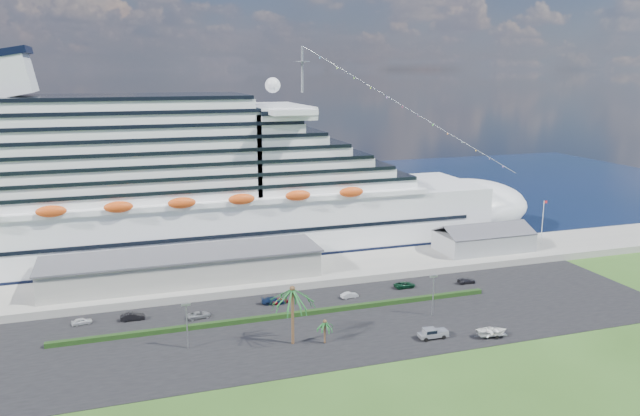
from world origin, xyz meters
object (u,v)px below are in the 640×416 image
object	(u,v)px
pickup_truck	(433,333)
cruise_ship	(185,194)
parked_car_3	(273,300)
boat_trailer	(492,331)

from	to	relation	value
pickup_truck	cruise_ship	bearing A→B (deg)	118.84
cruise_ship	pickup_truck	distance (m)	76.75
cruise_ship	pickup_truck	size ratio (longest dim) A/B	34.31
parked_car_3	pickup_truck	world-z (taller)	pickup_truck
cruise_ship	boat_trailer	world-z (taller)	cruise_ship
parked_car_3	boat_trailer	bearing A→B (deg)	-122.87
cruise_ship	boat_trailer	xyz separation A→B (m)	(46.80, -68.81, -15.35)
boat_trailer	pickup_truck	bearing A→B (deg)	164.31
cruise_ship	pickup_truck	bearing A→B (deg)	-61.16
cruise_ship	boat_trailer	bearing A→B (deg)	-55.78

